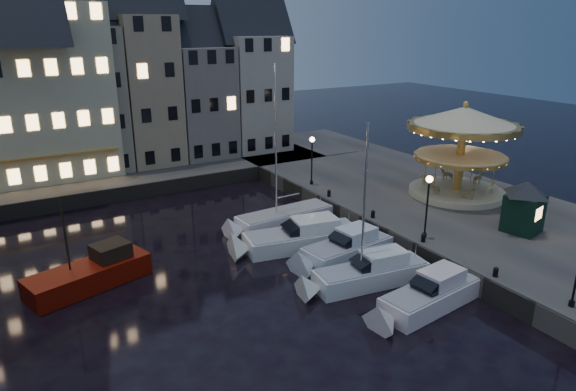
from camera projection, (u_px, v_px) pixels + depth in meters
ground at (343, 289)px, 29.58m from camera, size 160.00×160.00×0.00m
quay_east at (440, 206)px, 41.01m from camera, size 16.00×56.00×1.30m
quay_north at (98, 178)px, 48.38m from camera, size 44.00×12.00×1.30m
quaywall_e at (361, 225)px, 37.16m from camera, size 0.15×44.00×1.30m
quaywall_n at (137, 192)px, 44.45m from camera, size 48.00×0.15×1.30m
streetlamp_b at (428, 198)px, 32.58m from camera, size 0.44×0.44×4.17m
streetlamp_c at (312, 154)px, 43.61m from camera, size 0.44×0.44×4.17m
streetlamp_d at (464, 153)px, 43.74m from camera, size 0.44×0.44×4.17m
bollard_a at (496, 271)px, 28.17m from camera, size 0.30×0.30×0.57m
bollard_b at (423, 237)px, 32.66m from camera, size 0.30×0.30×0.57m
bollard_c at (373, 214)px, 36.74m from camera, size 0.30×0.30×0.57m
bollard_d at (329, 193)px, 41.23m from camera, size 0.30×0.30×0.57m
townhouse_nb at (11, 99)px, 44.67m from camera, size 6.16×8.00×13.80m
townhouse_nc at (84, 89)px, 47.43m from camera, size 6.82×8.00×14.80m
townhouse_nd at (145, 80)px, 50.04m from camera, size 5.50×8.00×15.80m
townhouse_ne at (199, 92)px, 53.14m from camera, size 6.16×8.00×12.80m
townhouse_nf at (251, 84)px, 55.89m from camera, size 6.82×8.00×13.80m
hotel_corner at (9, 81)px, 44.22m from camera, size 17.60×9.00×16.80m
motorboat_b at (426, 298)px, 27.33m from camera, size 7.41×2.89×2.15m
motorboat_c at (365, 275)px, 29.79m from camera, size 7.97×2.96×10.52m
motorboat_d at (343, 251)px, 33.04m from camera, size 7.28×3.07×2.15m
motorboat_e at (297, 238)px, 34.90m from camera, size 9.00×4.00×2.15m
motorboat_f at (278, 220)px, 38.53m from camera, size 8.63×2.68×11.44m
red_fishing_boat at (92, 274)px, 29.79m from camera, size 7.28×4.25×5.77m
carousel at (463, 134)px, 40.17m from camera, size 8.67×8.67×7.58m
ticket_kiosk at (526, 198)px, 33.67m from camera, size 3.39×3.39×3.97m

